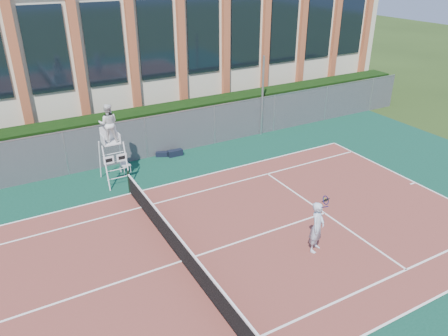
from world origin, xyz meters
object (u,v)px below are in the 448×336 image
tennis_player (317,227)px  steel_pole (262,97)px  umpire_chair (109,125)px  plastic_chair (124,163)px

tennis_player → steel_pole: bearing=66.1°
umpire_chair → steel_pole: bearing=10.1°
plastic_chair → tennis_player: bearing=-67.1°
steel_pole → plastic_chair: 8.84m
umpire_chair → tennis_player: bearing=-61.9°
steel_pole → umpire_chair: size_ratio=1.22×
umpire_chair → plastic_chair: bearing=43.1°
steel_pole → tennis_player: bearing=-113.9°
plastic_chair → tennis_player: tennis_player is taller
umpire_chair → tennis_player: size_ratio=1.97×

